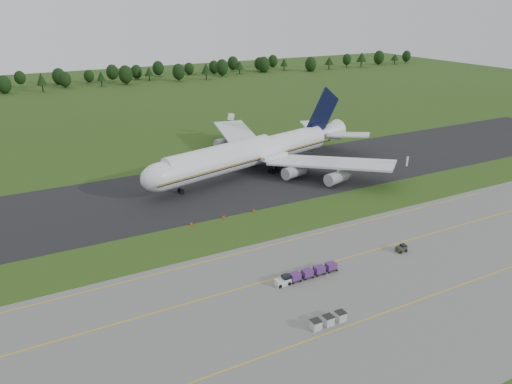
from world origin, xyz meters
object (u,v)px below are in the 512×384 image
baggage_train (306,274)px  utility_cart (401,249)px  uld_row (328,320)px  edge_markers (223,217)px  aircraft (251,153)px

baggage_train → utility_cart: bearing=-1.4°
uld_row → edge_markers: size_ratio=0.38×
aircraft → edge_markers: aircraft is taller
aircraft → utility_cart: size_ratio=36.20×
utility_cart → uld_row: uld_row is taller
utility_cart → edge_markers: utility_cart is taller
baggage_train → uld_row: size_ratio=2.06×
aircraft → baggage_train: bearing=-108.4°
aircraft → baggage_train: size_ratio=5.94×
aircraft → utility_cart: 59.59m
baggage_train → edge_markers: bearing=93.7°
aircraft → utility_cart: bearing=-86.5°
uld_row → edge_markers: 45.69m
baggage_train → uld_row: baggage_train is taller
utility_cart → uld_row: size_ratio=0.34×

